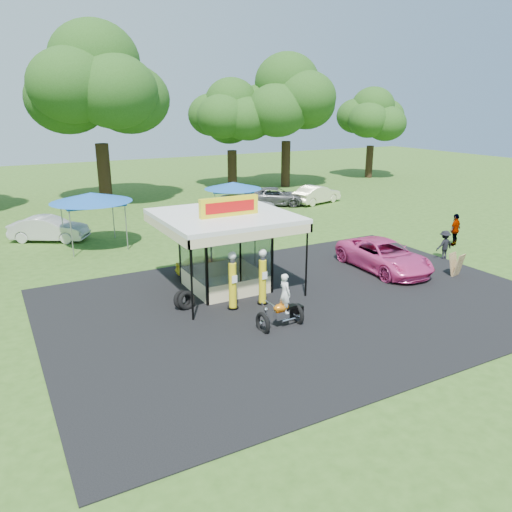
% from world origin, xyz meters
% --- Properties ---
extents(ground, '(120.00, 120.00, 0.00)m').
position_xyz_m(ground, '(0.00, 0.00, 0.00)').
color(ground, '#30531A').
rests_on(ground, ground).
extents(asphalt_apron, '(20.00, 14.00, 0.04)m').
position_xyz_m(asphalt_apron, '(0.00, 2.00, 0.02)').
color(asphalt_apron, black).
rests_on(asphalt_apron, ground).
extents(gas_station_kiosk, '(5.40, 5.40, 4.18)m').
position_xyz_m(gas_station_kiosk, '(-2.00, 4.99, 1.78)').
color(gas_station_kiosk, white).
rests_on(gas_station_kiosk, ground).
extents(gas_pump_left, '(0.45, 0.45, 2.40)m').
position_xyz_m(gas_pump_left, '(-2.75, 2.72, 1.15)').
color(gas_pump_left, black).
rests_on(gas_pump_left, ground).
extents(gas_pump_right, '(0.44, 0.44, 2.35)m').
position_xyz_m(gas_pump_right, '(-1.46, 2.60, 1.13)').
color(gas_pump_right, black).
rests_on(gas_pump_right, ground).
extents(motorcycle, '(1.80, 0.92, 2.12)m').
position_xyz_m(motorcycle, '(-1.84, 0.39, 0.82)').
color(motorcycle, black).
rests_on(motorcycle, ground).
extents(spare_tires, '(0.99, 0.72, 0.80)m').
position_xyz_m(spare_tires, '(-4.44, 3.64, 0.39)').
color(spare_tires, black).
rests_on(spare_tires, ground).
extents(a_frame_sign, '(0.66, 0.68, 1.10)m').
position_xyz_m(a_frame_sign, '(8.29, 1.24, 0.56)').
color(a_frame_sign, '#593819').
rests_on(a_frame_sign, ground).
extents(kiosk_car, '(2.82, 1.13, 0.96)m').
position_xyz_m(kiosk_car, '(-2.00, 7.20, 0.48)').
color(kiosk_car, yellow).
rests_on(kiosk_car, ground).
extents(pink_sedan, '(2.71, 5.43, 1.48)m').
position_xyz_m(pink_sedan, '(5.91, 3.59, 0.74)').
color(pink_sedan, '#DF3C8A').
rests_on(pink_sedan, ground).
extents(spectator_east_a, '(1.01, 0.61, 1.54)m').
position_xyz_m(spectator_east_a, '(9.97, 3.46, 0.77)').
color(spectator_east_a, black).
rests_on(spectator_east_a, ground).
extents(spectator_east_b, '(1.18, 0.75, 1.87)m').
position_xyz_m(spectator_east_b, '(12.57, 5.01, 0.94)').
color(spectator_east_b, gray).
rests_on(spectator_east_b, ground).
extents(bg_car_a, '(4.64, 3.63, 1.47)m').
position_xyz_m(bg_car_a, '(-7.76, 17.31, 0.74)').
color(bg_car_a, beige).
rests_on(bg_car_a, ground).
extents(bg_car_c, '(5.51, 3.79, 1.74)m').
position_xyz_m(bg_car_c, '(5.23, 17.67, 0.87)').
color(bg_car_c, '#A3A4A7').
rests_on(bg_car_c, ground).
extents(bg_car_d, '(5.46, 4.68, 1.39)m').
position_xyz_m(bg_car_d, '(9.73, 20.33, 0.70)').
color(bg_car_d, '#4E4F51').
rests_on(bg_car_d, ground).
extents(bg_car_e, '(4.73, 2.66, 1.48)m').
position_xyz_m(bg_car_e, '(13.04, 19.30, 0.74)').
color(bg_car_e, '#F1EEB8').
rests_on(bg_car_e, ground).
extents(tent_west, '(4.48, 4.48, 3.14)m').
position_xyz_m(tent_west, '(-5.65, 14.64, 2.84)').
color(tent_west, gray).
rests_on(tent_west, ground).
extents(tent_east, '(3.92, 3.92, 2.74)m').
position_xyz_m(tent_east, '(4.13, 16.67, 2.48)').
color(tent_east, gray).
rests_on(tent_east, ground).
extents(oak_far_c, '(11.59, 11.59, 13.66)m').
position_xyz_m(oak_far_c, '(-2.14, 27.50, 8.67)').
color(oak_far_c, black).
rests_on(oak_far_c, ground).
extents(oak_far_d, '(8.38, 8.38, 9.97)m').
position_xyz_m(oak_far_d, '(10.43, 29.69, 6.36)').
color(oak_far_d, black).
rests_on(oak_far_d, ground).
extents(oak_far_e, '(10.25, 10.25, 12.20)m').
position_xyz_m(oak_far_e, '(15.41, 27.97, 7.79)').
color(oak_far_e, black).
rests_on(oak_far_e, ground).
extents(oak_far_f, '(7.81, 7.81, 9.41)m').
position_xyz_m(oak_far_f, '(26.87, 28.93, 6.04)').
color(oak_far_f, black).
rests_on(oak_far_f, ground).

